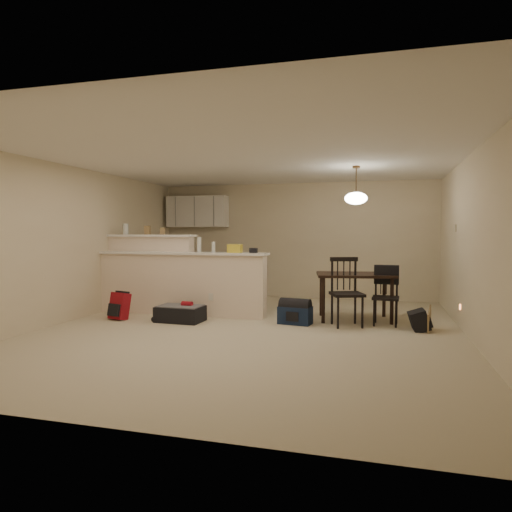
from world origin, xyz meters
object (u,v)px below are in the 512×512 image
(pendant_lamp, at_px, (356,198))
(navy_duffel, at_px, (295,315))
(dining_table, at_px, (355,279))
(suitcase, at_px, (180,314))
(dining_chair_near, at_px, (347,292))
(dining_chair_far, at_px, (386,296))
(red_backpack, at_px, (120,306))
(black_daypack, at_px, (419,321))

(pendant_lamp, relative_size, navy_duffel, 1.23)
(dining_table, bearing_deg, suitcase, -171.74)
(dining_chair_near, distance_m, suitcase, 2.66)
(dining_chair_far, height_order, red_backpack, dining_chair_far)
(dining_chair_near, height_order, suitcase, dining_chair_near)
(dining_table, relative_size, dining_chair_far, 1.49)
(navy_duffel, height_order, black_daypack, black_daypack)
(dining_chair_far, relative_size, black_daypack, 2.74)
(dining_chair_near, height_order, red_backpack, dining_chair_near)
(navy_duffel, bearing_deg, red_backpack, -164.26)
(dining_chair_near, bearing_deg, black_daypack, -22.46)
(pendant_lamp, xyz_separation_m, red_backpack, (-3.73, -0.98, -1.77))
(red_backpack, bearing_deg, pendant_lamp, 29.15)
(pendant_lamp, xyz_separation_m, navy_duffel, (-0.88, -0.58, -1.85))
(dining_chair_near, height_order, dining_chair_far, dining_chair_near)
(dining_table, relative_size, dining_chair_near, 1.28)
(black_daypack, bearing_deg, red_backpack, 90.65)
(pendant_lamp, bearing_deg, dining_chair_far, -32.79)
(dining_chair_far, distance_m, navy_duffel, 1.42)
(dining_chair_far, bearing_deg, navy_duffel, -165.07)
(suitcase, bearing_deg, black_daypack, 6.89)
(suitcase, bearing_deg, dining_chair_near, 9.44)
(dining_table, distance_m, dining_chair_far, 0.61)
(pendant_lamp, bearing_deg, dining_table, 180.00)
(dining_chair_near, xyz_separation_m, dining_chair_far, (0.57, 0.24, -0.07))
(dining_chair_far, distance_m, red_backpack, 4.27)
(dining_table, xyz_separation_m, pendant_lamp, (0.00, 0.00, 1.32))
(dining_table, height_order, navy_duffel, dining_table)
(navy_duffel, xyz_separation_m, black_daypack, (1.83, 0.00, 0.01))
(pendant_lamp, height_order, suitcase, pendant_lamp)
(red_backpack, xyz_separation_m, navy_duffel, (2.86, 0.39, -0.08))
(dining_table, height_order, dining_chair_near, dining_chair_near)
(dining_table, bearing_deg, dining_chair_near, -108.91)
(dining_chair_far, distance_m, suitcase, 3.24)
(dining_chair_far, bearing_deg, dining_chair_near, -153.39)
(dining_chair_near, height_order, black_daypack, dining_chair_near)
(navy_duffel, bearing_deg, dining_table, 41.53)
(dining_table, bearing_deg, black_daypack, -41.51)
(pendant_lamp, distance_m, suitcase, 3.39)
(navy_duffel, bearing_deg, suitcase, -162.75)
(dining_chair_far, xyz_separation_m, red_backpack, (-4.22, -0.67, -0.23))
(navy_duffel, bearing_deg, dining_chair_near, 10.24)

